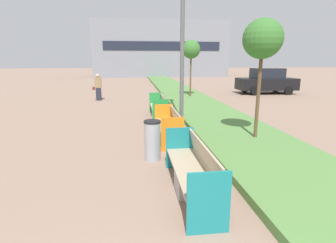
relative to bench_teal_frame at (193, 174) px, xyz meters
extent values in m
cube|color=#568442|center=(2.26, 7.77, -0.29)|extent=(2.80, 120.00, 0.18)
cube|color=gray|center=(3.06, 37.36, 3.65)|extent=(19.73, 6.91, 8.06)
cube|color=#1E2333|center=(3.06, 33.86, 4.06)|extent=(16.57, 0.08, 1.20)
cube|color=#ADA8A0|center=(-0.04, 0.00, -0.17)|extent=(0.52, 0.60, 0.42)
cube|color=tan|center=(-0.04, 0.00, 0.06)|extent=(0.58, 2.35, 0.05)
cube|color=tan|center=(0.23, 0.00, 0.32)|extent=(0.14, 2.26, 0.48)
cube|color=#197A7F|center=(-0.04, -1.20, 0.09)|extent=(0.62, 0.04, 0.94)
cube|color=#197A7F|center=(-0.04, 1.20, 0.09)|extent=(0.62, 0.04, 0.94)
cube|color=#ADA8A0|center=(-0.04, 3.36, -0.17)|extent=(0.52, 0.60, 0.42)
cube|color=tan|center=(-0.04, 3.36, 0.06)|extent=(0.58, 2.06, 0.05)
cube|color=tan|center=(0.23, 3.36, 0.32)|extent=(0.14, 1.98, 0.48)
cube|color=orange|center=(-0.04, 2.31, 0.09)|extent=(0.62, 0.04, 0.94)
cube|color=orange|center=(-0.04, 4.41, 0.09)|extent=(0.62, 0.04, 0.94)
cube|color=#ADA8A0|center=(-0.04, 6.72, -0.17)|extent=(0.52, 0.60, 0.42)
cube|color=tan|center=(-0.04, 6.72, 0.06)|extent=(0.58, 2.12, 0.05)
cube|color=tan|center=(0.23, 6.72, 0.32)|extent=(0.14, 2.04, 0.48)
cube|color=#238C3D|center=(-0.04, 5.64, 0.09)|extent=(0.62, 0.04, 0.94)
cube|color=#238C3D|center=(-0.04, 7.80, 0.09)|extent=(0.62, 0.04, 0.94)
cylinder|color=#9EA0A5|center=(-0.62, 1.75, 0.09)|extent=(0.39, 0.39, 0.94)
cylinder|color=black|center=(-0.62, 1.75, 0.59)|extent=(0.41, 0.41, 0.05)
cylinder|color=brown|center=(2.51, 2.75, 0.96)|extent=(0.10, 0.10, 2.68)
sphere|color=#38702D|center=(2.51, 2.75, 2.61)|extent=(1.10, 1.10, 1.10)
cylinder|color=brown|center=(2.51, 12.07, 1.00)|extent=(0.10, 0.10, 2.76)
sphere|color=#38702D|center=(2.51, 12.07, 2.70)|extent=(1.13, 1.13, 1.13)
cube|color=#232633|center=(-3.23, 12.11, 0.01)|extent=(0.30, 0.22, 0.78)
cube|color=olive|center=(-3.23, 12.11, 0.71)|extent=(0.38, 0.24, 0.63)
sphere|color=tan|center=(-3.23, 12.11, 1.14)|extent=(0.22, 0.22, 0.22)
cube|color=maroon|center=(-3.51, 12.11, 0.36)|extent=(0.12, 0.20, 0.18)
cube|color=black|center=(8.64, 14.02, 0.34)|extent=(4.27, 1.94, 0.84)
cube|color=black|center=(8.64, 14.02, 1.12)|extent=(2.17, 1.64, 0.72)
cylinder|color=black|center=(9.90, 13.12, -0.08)|extent=(0.60, 0.20, 0.60)
cylinder|color=black|center=(9.90, 14.92, -0.08)|extent=(0.60, 0.20, 0.60)
cylinder|color=black|center=(7.38, 13.12, -0.08)|extent=(0.60, 0.20, 0.60)
cylinder|color=black|center=(7.38, 14.92, -0.08)|extent=(0.60, 0.20, 0.60)
camera|label=1|loc=(-1.01, -4.36, 2.02)|focal=28.00mm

